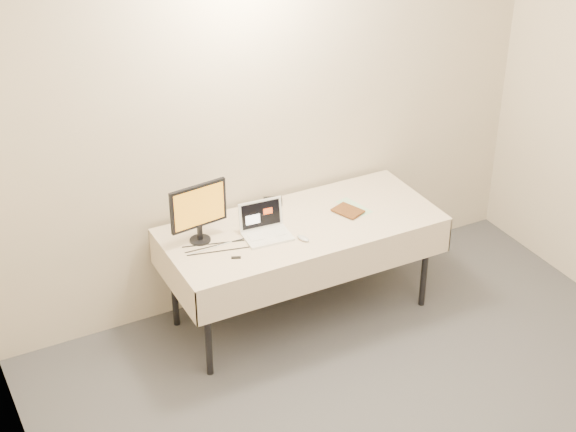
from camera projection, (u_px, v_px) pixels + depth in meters
name	position (u px, v px, depth m)	size (l,w,h in m)	color
back_wall	(270.00, 114.00, 5.89)	(4.00, 0.10, 2.70)	beige
table	(302.00, 232.00, 5.88)	(1.86, 0.81, 0.74)	black
laptop	(265.00, 227.00, 5.71)	(0.32, 0.27, 0.21)	white
monitor	(198.00, 209.00, 5.54)	(0.39, 0.15, 0.40)	black
book	(342.00, 204.00, 5.88)	(0.14, 0.02, 0.19)	#924E1A
alarm_clock	(273.00, 201.00, 6.05)	(0.14, 0.10, 0.05)	black
clicker	(303.00, 238.00, 5.66)	(0.05, 0.10, 0.02)	silver
paper_form	(354.00, 207.00, 6.04)	(0.11, 0.27, 0.00)	#ADD9AE
usb_dongle	(236.00, 258.00, 5.48)	(0.06, 0.02, 0.01)	black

